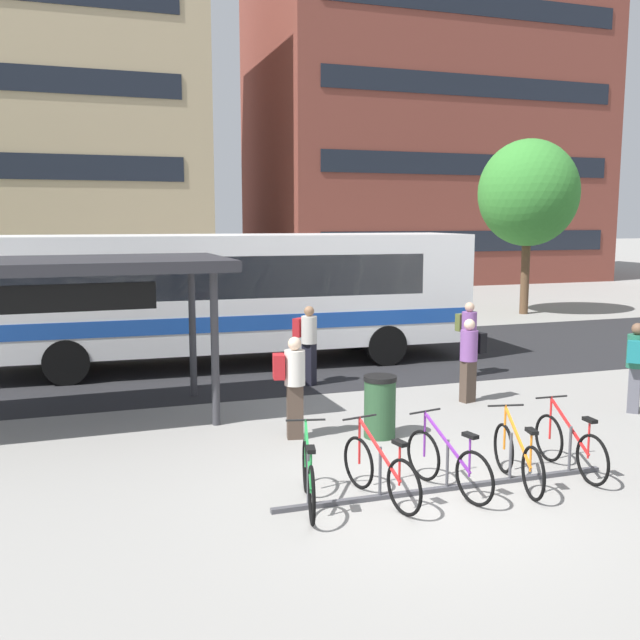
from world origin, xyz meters
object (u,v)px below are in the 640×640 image
Objects in this scene: city_bus at (230,293)px; transit_shelter at (41,270)px; commuter_black_pack_3 at (470,354)px; commuter_teal_pack_4 at (636,361)px; parked_bicycle_red_1 at (380,472)px; parked_bicycle_orange_3 at (518,458)px; commuter_olive_pack_0 at (468,333)px; street_tree_1 at (528,193)px; commuter_red_pack_1 at (293,380)px; parked_bicycle_purple_2 at (448,464)px; parked_bicycle_red_4 at (570,446)px; commuter_red_pack_5 at (308,339)px; trash_bin at (380,406)px; parked_bicycle_green_0 at (308,477)px.

transit_shelter is (-4.09, -4.08, 0.93)m from city_bus.
commuter_black_pack_3 is 0.98× the size of commuter_teal_pack_4.
transit_shelter is at bearing 120.77° from commuter_teal_pack_4.
parked_bicycle_red_1 is 1.98m from parked_bicycle_orange_3.
city_bus is 7.15× the size of parked_bicycle_orange_3.
street_tree_1 reaches higher than commuter_olive_pack_0.
commuter_red_pack_1 is (-2.28, 2.98, 0.60)m from parked_bicycle_orange_3.
parked_bicycle_purple_2 is 0.98× the size of parked_bicycle_red_4.
commuter_red_pack_5 reaches higher than trash_bin.
commuter_olive_pack_0 is (5.78, 6.03, 0.60)m from parked_bicycle_green_0.
parked_bicycle_green_0 is (-0.89, -9.04, -1.39)m from city_bus.
commuter_teal_pack_4 is (5.18, 2.36, 0.59)m from parked_bicycle_purple_2.
parked_bicycle_red_4 is 6.66m from commuter_red_pack_5.
commuter_red_pack_5 is at bearing 89.66° from trash_bin.
transit_shelter is at bearing 46.44° from parked_bicycle_green_0.
commuter_black_pack_3 is (1.69, 4.15, 0.57)m from parked_bicycle_orange_3.
commuter_olive_pack_0 is at bearing -29.19° from city_bus.
commuter_red_pack_5 is at bearing -143.05° from street_tree_1.
commuter_olive_pack_0 is 0.26× the size of street_tree_1.
parked_bicycle_green_0 is 0.99× the size of parked_bicycle_purple_2.
trash_bin is at bearing 17.18° from commuter_black_pack_3.
transit_shelter is at bearing -90.12° from commuter_olive_pack_0.
commuter_red_pack_5 is (-0.87, 6.55, 0.62)m from parked_bicycle_orange_3.
parked_bicycle_red_4 is 3.06m from trash_bin.
commuter_teal_pack_4 is at bearing -47.65° from parked_bicycle_orange_3.
commuter_red_pack_5 reaches higher than parked_bicycle_red_1.
city_bus is at bearing 24.18° from parked_bicycle_orange_3.
parked_bicycle_red_1 is 1.03× the size of commuter_black_pack_3.
parked_bicycle_green_0 is 3.89m from parked_bicycle_red_4.
commuter_red_pack_5 is at bearing -12.99° from parked_bicycle_purple_2.
transit_shelter reaches higher than commuter_olive_pack_0.
transit_shelter is at bearing -110.77° from commuter_red_pack_5.
parked_bicycle_purple_2 is 6.49m from commuter_red_pack_5.
commuter_olive_pack_0 reaches higher than commuter_teal_pack_4.
commuter_teal_pack_4 is 5.09m from trash_bin.
commuter_black_pack_3 is 3.52m from commuter_red_pack_5.
commuter_red_pack_5 is 1.68× the size of trash_bin.
commuter_red_pack_5 reaches higher than commuter_teal_pack_4.
parked_bicycle_red_1 is 0.96m from parked_bicycle_purple_2.
commuter_red_pack_5 is (1.10, 6.45, 0.62)m from parked_bicycle_red_1.
trash_bin is (0.12, 2.51, 0.13)m from parked_bicycle_purple_2.
commuter_teal_pack_4 is at bearing -80.06° from parked_bicycle_red_1.
commuter_olive_pack_0 is 2.41m from commuter_black_pack_3.
commuter_olive_pack_0 reaches higher than parked_bicycle_red_1.
parked_bicycle_orange_3 is at bearing -106.62° from parked_bicycle_purple_2.
parked_bicycle_green_0 is 1.02× the size of commuter_black_pack_3.
parked_bicycle_orange_3 is at bearing -70.93° from trash_bin.
parked_bicycle_red_1 is 1.01× the size of commuter_teal_pack_4.
commuter_olive_pack_0 is at bearing -30.15° from parked_bicycle_green_0.
parked_bicycle_red_4 is at bearing -19.24° from commuter_red_pack_5.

